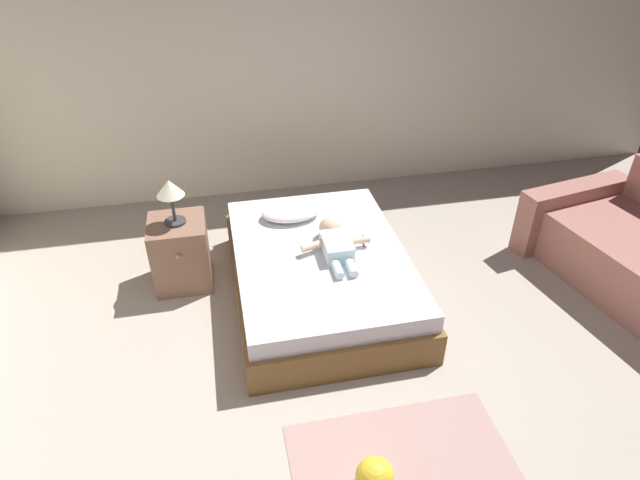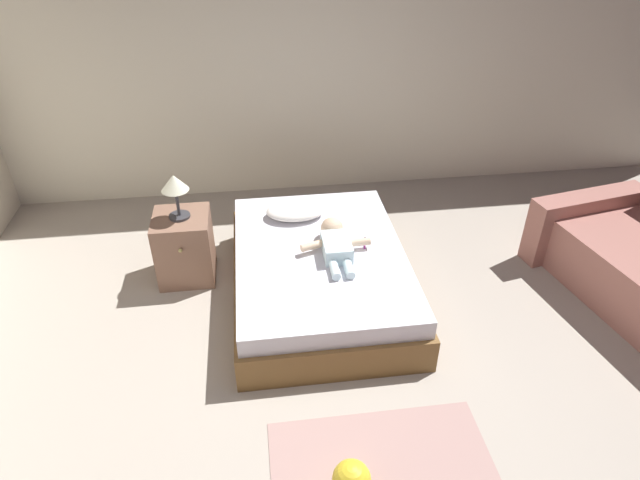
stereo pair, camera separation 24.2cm
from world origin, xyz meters
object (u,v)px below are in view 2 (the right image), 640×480
object	(u,v)px
toothbrush	(365,242)
bed	(320,273)
lamp	(175,186)
pillow	(295,211)
baby	(335,243)
toy_ball	(352,479)
nightstand	(185,247)

from	to	relation	value
toothbrush	bed	bearing A→B (deg)	-169.17
lamp	pillow	bearing A→B (deg)	8.51
baby	toy_ball	size ratio (longest dim) A/B	3.05
bed	lamp	distance (m)	1.25
toothbrush	nightstand	size ratio (longest dim) A/B	0.28
bed	toy_ball	bearing A→B (deg)	-91.98
toy_ball	toothbrush	bearing A→B (deg)	76.61
baby	toy_ball	xyz separation A→B (m)	(-0.17, -1.64, -0.36)
baby	toothbrush	distance (m)	0.25
pillow	toy_ball	distance (m)	2.19
lamp	toothbrush	bearing A→B (deg)	-13.04
baby	bed	bearing A→B (deg)	-178.78
baby	nightstand	distance (m)	1.21
nightstand	lamp	xyz separation A→B (m)	(0.00, 0.00, 0.54)
bed	pillow	world-z (taller)	pillow
toothbrush	nightstand	distance (m)	1.41
lamp	toy_ball	world-z (taller)	lamp
bed	baby	world-z (taller)	baby
pillow	baby	bearing A→B (deg)	-64.66
lamp	toy_ball	size ratio (longest dim) A/B	1.74
pillow	toy_ball	xyz separation A→B (m)	(0.07, -2.16, -0.35)
bed	baby	xyz separation A→B (m)	(0.11, 0.00, 0.27)
baby	lamp	world-z (taller)	lamp
bed	nightstand	bearing A→B (deg)	159.39
lamp	bed	bearing A→B (deg)	-20.62
toothbrush	toy_ball	distance (m)	1.78
pillow	toy_ball	world-z (taller)	pillow
pillow	lamp	world-z (taller)	lamp
nightstand	toy_ball	xyz separation A→B (m)	(0.97, -2.02, -0.16)
bed	nightstand	distance (m)	1.09
toothbrush	lamp	size ratio (longest dim) A/B	0.44
pillow	toy_ball	bearing A→B (deg)	-88.04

